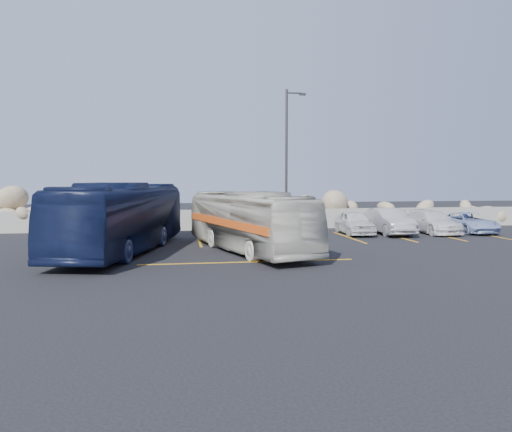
{
  "coord_description": "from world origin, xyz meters",
  "views": [
    {
      "loc": [
        -3.55,
        -17.85,
        3.1
      ],
      "look_at": [
        -0.09,
        4.0,
        1.41
      ],
      "focal_mm": 35.0,
      "sensor_mm": 36.0,
      "label": 1
    }
  ],
  "objects": [
    {
      "name": "seawall",
      "position": [
        0.0,
        12.0,
        0.6
      ],
      "size": [
        60.0,
        0.4,
        1.2
      ],
      "primitive_type": "cube",
      "color": "gray",
      "rests_on": "ground"
    },
    {
      "name": "car_a",
      "position": [
        6.09,
        8.32,
        0.65
      ],
      "size": [
        1.76,
        3.9,
        1.3
      ],
      "primitive_type": "imported",
      "rotation": [
        0.0,
        0.0,
        -0.06
      ],
      "color": "silver",
      "rests_on": "ground"
    },
    {
      "name": "tour_coach",
      "position": [
        -5.81,
        3.43,
        1.46
      ],
      "size": [
        4.84,
        10.76,
        2.92
      ],
      "primitive_type": "imported",
      "rotation": [
        0.0,
        0.0,
        -0.24
      ],
      "color": "#0F1634",
      "rests_on": "ground"
    },
    {
      "name": "ground",
      "position": [
        0.0,
        0.0,
        0.0
      ],
      "size": [
        90.0,
        90.0,
        0.0
      ],
      "primitive_type": "plane",
      "color": "black",
      "rests_on": "ground"
    },
    {
      "name": "car_c",
      "position": [
        10.63,
        8.25,
        0.63
      ],
      "size": [
        1.91,
        4.4,
        1.26
      ],
      "primitive_type": "imported",
      "rotation": [
        0.0,
        0.0,
        0.03
      ],
      "color": "silver",
      "rests_on": "ground"
    },
    {
      "name": "car_b",
      "position": [
        8.02,
        8.1,
        0.71
      ],
      "size": [
        1.64,
        4.37,
        1.43
      ],
      "primitive_type": "imported",
      "rotation": [
        0.0,
        0.0,
        -0.03
      ],
      "color": "#A2A2A6",
      "rests_on": "ground"
    },
    {
      "name": "lamppost",
      "position": [
        2.56,
        9.5,
        4.3
      ],
      "size": [
        1.14,
        0.18,
        8.0
      ],
      "color": "#332F2D",
      "rests_on": "ground"
    },
    {
      "name": "car_d",
      "position": [
        12.86,
        8.18,
        0.57
      ],
      "size": [
        1.91,
        4.11,
        1.14
      ],
      "primitive_type": "imported",
      "rotation": [
        0.0,
        0.0,
        -0.01
      ],
      "color": "#93A5D0",
      "rests_on": "ground"
    },
    {
      "name": "parking_lines",
      "position": [
        4.64,
        5.57,
        0.01
      ],
      "size": [
        18.16,
        9.36,
        0.01
      ],
      "color": "orange",
      "rests_on": "ground"
    },
    {
      "name": "vintage_bus",
      "position": [
        -0.6,
        2.91,
        1.27
      ],
      "size": [
        4.57,
        9.35,
        2.54
      ],
      "primitive_type": "imported",
      "rotation": [
        0.0,
        0.0,
        0.28
      ],
      "color": "beige",
      "rests_on": "ground"
    },
    {
      "name": "riprap_pile",
      "position": [
        0.0,
        13.2,
        1.3
      ],
      "size": [
        54.0,
        2.8,
        2.6
      ],
      "primitive_type": null,
      "color": "tan",
      "rests_on": "ground"
    }
  ]
}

